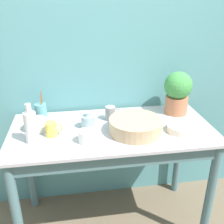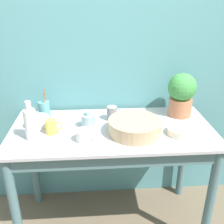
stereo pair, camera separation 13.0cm
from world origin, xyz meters
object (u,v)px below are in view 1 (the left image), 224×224
potted_plant (178,91)px  bowl_small_enamel_white (36,125)px  bottle_short (88,121)px  mug_grey (111,113)px  bowl_small_cream (181,128)px  bottle_tall (31,127)px  mug_white (86,136)px  utensil_cup (41,111)px  mug_yellow (52,129)px  bowl_wash_large (135,126)px

potted_plant → bowl_small_enamel_white: potted_plant is taller
bottle_short → mug_grey: bottle_short is taller
bottle_short → bowl_small_cream: bottle_short is taller
bottle_tall → bowl_small_cream: 0.95m
bowl_small_cream → mug_white: bearing=-176.4°
potted_plant → utensil_cup: size_ratio=1.49×
utensil_cup → mug_yellow: bearing=-71.6°
bottle_tall → utensil_cup: 0.33m
bottle_short → mug_white: bottle_short is taller
potted_plant → utensil_cup: 1.01m
bowl_wash_large → bowl_small_enamel_white: 0.66m
mug_yellow → mug_grey: mug_grey is taller
potted_plant → bowl_wash_large: (-0.38, -0.25, -0.13)m
bottle_tall → mug_white: 0.34m
mug_yellow → potted_plant: bearing=13.6°
mug_grey → bowl_small_cream: mug_grey is taller
mug_grey → bowl_small_enamel_white: size_ratio=0.72×
mug_grey → mug_yellow: bearing=-156.4°
bottle_tall → potted_plant: bearing=15.2°
bottle_tall → bottle_short: (0.35, 0.14, -0.06)m
bowl_wash_large → bottle_tall: 0.65m
bottle_short → mug_yellow: 0.25m
bowl_small_cream → utensil_cup: (-0.92, 0.34, 0.04)m
potted_plant → bowl_wash_large: bearing=-146.1°
bowl_wash_large → mug_white: (-0.32, -0.08, -0.01)m
bottle_short → mug_yellow: (-0.23, -0.08, 0.00)m
utensil_cup → mug_grey: bearing=-10.3°
bowl_small_cream → bottle_short: bearing=166.1°
bowl_small_enamel_white → utensil_cup: size_ratio=0.73×
bowl_wash_large → utensil_cup: 0.69m
bottle_short → utensil_cup: utensil_cup is taller
potted_plant → bowl_small_cream: potted_plant is taller
bowl_wash_large → mug_yellow: 0.54m
bottle_tall → bottle_short: bearing=21.4°
mug_yellow → mug_white: bearing=-27.1°
mug_grey → utensil_cup: 0.50m
bottle_tall → bowl_wash_large: bearing=2.2°
bottle_short → mug_white: size_ratio=0.89×
mug_white → bowl_small_enamel_white: mug_white is taller
mug_grey → potted_plant: bearing=5.0°
bottle_tall → mug_grey: bearing=24.2°
mug_yellow → utensil_cup: utensil_cup is taller
mug_grey → bowl_small_enamel_white: mug_grey is taller
bowl_small_enamel_white → mug_white: bearing=-34.0°
potted_plant → bottle_short: 0.70m
mug_grey → bowl_small_cream: 0.50m
bowl_wash_large → bottle_tall: size_ratio=1.36×
mug_white → bowl_small_cream: size_ratio=0.71×
potted_plant → bowl_small_cream: bearing=-105.0°
mug_white → bowl_small_enamel_white: size_ratio=0.81×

